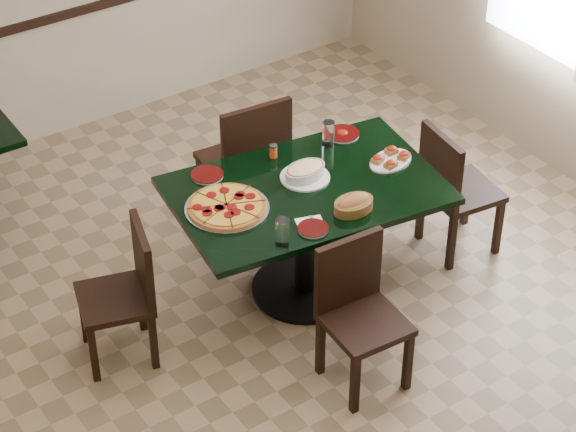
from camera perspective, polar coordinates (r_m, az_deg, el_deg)
floor at (r=6.42m, az=-0.03°, el=-6.29°), size 5.50×5.50×0.00m
main_table at (r=6.39m, az=0.92°, el=0.12°), size 1.61×1.16×0.75m
chair_far at (r=6.88m, az=-2.02°, el=2.94°), size 0.50×0.50×0.99m
chair_near at (r=5.92m, az=3.56°, el=-4.57°), size 0.42×0.42×0.85m
chair_right at (r=6.83m, az=8.35°, el=1.54°), size 0.45×0.45×0.87m
chair_left at (r=6.10m, az=-8.16°, el=-3.63°), size 0.48×0.48×0.83m
pepperoni_pizza at (r=6.11m, az=-3.12°, el=0.48°), size 0.47×0.47×0.04m
lasagna_casserole at (r=6.33m, az=0.87°, el=2.28°), size 0.28×0.28×0.09m
bread_basket at (r=6.09m, az=3.35°, el=0.61°), size 0.24×0.16×0.10m
bruschetta_platter at (r=6.51m, az=5.24°, el=2.92°), size 0.32×0.25×0.05m
side_plate_near at (r=5.96m, az=1.28°, el=-0.64°), size 0.17×0.17×0.02m
side_plate_far_r at (r=6.74m, az=2.78°, el=4.20°), size 0.20×0.20×0.03m
side_plate_far_l at (r=6.39m, az=-4.12°, el=2.10°), size 0.19×0.19×0.02m
napkin_setting at (r=6.00m, az=1.19°, el=-0.43°), size 0.18×0.18×0.01m
water_glass_a at (r=6.61m, az=2.06°, el=4.21°), size 0.07×0.07×0.16m
water_glass_b at (r=5.82m, az=-0.30°, el=-0.80°), size 0.07×0.07×0.16m
pepper_shaker at (r=6.51m, az=-0.76°, el=3.34°), size 0.05×0.05×0.08m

